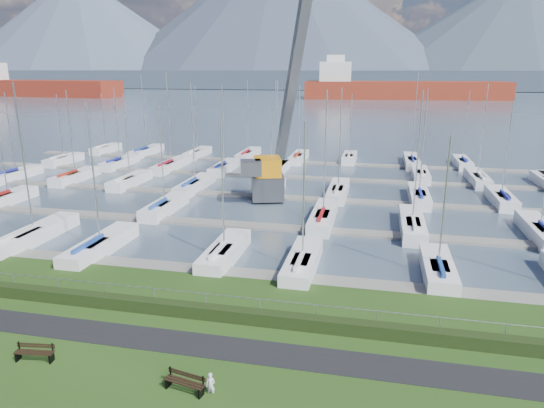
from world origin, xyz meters
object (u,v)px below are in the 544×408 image
(person, at_px, (210,382))
(crane, at_px, (274,145))
(bench_right, at_px, (185,382))
(bench_left, at_px, (35,352))

(person, bearing_deg, crane, 100.68)
(crane, bearing_deg, bench_right, -101.62)
(bench_left, relative_size, person, 1.70)
(bench_left, xyz_separation_m, person, (8.59, -0.51, 0.12))
(bench_left, bearing_deg, crane, 74.92)
(bench_left, relative_size, bench_right, 1.00)
(bench_left, xyz_separation_m, bench_right, (7.51, -0.58, 0.00))
(person, relative_size, crane, 0.05)
(bench_right, xyz_separation_m, person, (1.08, 0.07, 0.12))
(bench_left, distance_m, person, 8.61)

